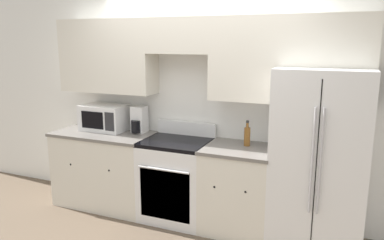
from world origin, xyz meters
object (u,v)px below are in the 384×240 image
at_px(refrigerator, 319,159).
at_px(bottle, 247,136).
at_px(oven_range, 177,179).
at_px(microwave, 105,118).

relative_size(refrigerator, bottle, 6.51).
relative_size(oven_range, refrigerator, 0.61).
bearing_deg(microwave, refrigerator, -1.79).
bearing_deg(refrigerator, microwave, 178.21).
bearing_deg(microwave, oven_range, -6.13).
height_order(refrigerator, bottle, refrigerator).
height_order(refrigerator, microwave, refrigerator).
bearing_deg(microwave, bottle, -0.23).
xyz_separation_m(oven_range, bottle, (0.78, 0.10, 0.56)).
relative_size(microwave, bottle, 2.04).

